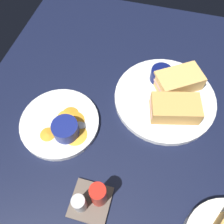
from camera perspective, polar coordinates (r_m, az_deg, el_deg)
ground_plane at (r=66.93cm, az=11.42°, el=-6.14°), size 110.00×110.00×3.00cm
plate_sandwich_main at (r=70.98cm, az=12.64°, el=3.24°), size 29.50×29.50×1.60cm
sandwich_half_near at (r=65.93cm, az=15.04°, el=0.88°), size 14.54×10.46×4.80cm
sandwich_half_far at (r=71.74cm, az=15.79°, el=7.33°), size 15.03×13.54×4.80cm
ramekin_dark_sauce at (r=72.35cm, az=11.82°, el=8.88°), size 6.31×6.31×3.98cm
spoon_by_dark_ramekin at (r=71.11cm, az=13.25°, el=4.84°), size 6.63×9.08×0.80cm
plate_chips_companion at (r=66.71cm, az=-12.54°, el=-2.51°), size 21.70×21.70×1.60cm
ramekin_light_gravy at (r=62.03cm, az=-11.21°, el=-4.05°), size 6.85×6.85×4.15cm
spoon_by_gravy_ramekin at (r=64.34cm, az=-8.87°, el=-2.93°), size 9.88×2.28×0.80cm
plantain_chip_scatter at (r=64.71cm, az=-10.67°, el=-3.00°), size 13.97×13.31×0.60cm
condiment_caddy at (r=55.98cm, az=-4.96°, el=-20.29°), size 9.00×9.00×9.50cm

